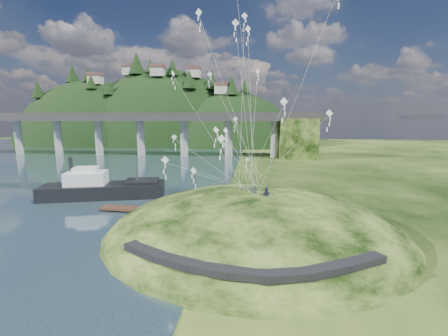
# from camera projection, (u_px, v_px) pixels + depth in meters

# --- Properties ---
(ground) EXTENTS (320.00, 320.00, 0.00)m
(ground) POSITION_uv_depth(u_px,v_px,m) (184.00, 236.00, 34.17)
(ground) COLOR black
(ground) RESTS_ON ground
(grass_hill) EXTENTS (36.00, 32.00, 13.00)m
(grass_hill) POSITION_uv_depth(u_px,v_px,m) (254.00, 245.00, 35.58)
(grass_hill) COLOR black
(grass_hill) RESTS_ON ground
(footpath) EXTENTS (22.29, 5.84, 0.83)m
(footpath) POSITION_uv_depth(u_px,v_px,m) (247.00, 264.00, 23.51)
(footpath) COLOR black
(footpath) RESTS_ON ground
(bridge) EXTENTS (160.00, 11.00, 15.00)m
(bridge) POSITION_uv_depth(u_px,v_px,m) (156.00, 128.00, 103.93)
(bridge) COLOR #2D2B2B
(bridge) RESTS_ON ground
(far_ridge) EXTENTS (153.00, 70.00, 94.50)m
(far_ridge) POSITION_uv_depth(u_px,v_px,m) (158.00, 157.00, 159.63)
(far_ridge) COLOR black
(far_ridge) RESTS_ON ground
(work_barge) EXTENTS (20.55, 10.21, 6.94)m
(work_barge) POSITION_uv_depth(u_px,v_px,m) (102.00, 188.00, 50.46)
(work_barge) COLOR black
(work_barge) RESTS_ON ground
(wooden_dock) EXTENTS (13.05, 3.05, 0.92)m
(wooden_dock) POSITION_uv_depth(u_px,v_px,m) (144.00, 209.00, 42.85)
(wooden_dock) COLOR #3A2117
(wooden_dock) RESTS_ON ground
(kite_flyers) EXTENTS (2.20, 1.32, 1.97)m
(kite_flyers) POSITION_uv_depth(u_px,v_px,m) (264.00, 186.00, 33.06)
(kite_flyers) COLOR #282D36
(kite_flyers) RESTS_ON ground
(kite_swarm) EXTENTS (17.96, 15.50, 20.41)m
(kite_swarm) POSITION_uv_depth(u_px,v_px,m) (235.00, 85.00, 33.47)
(kite_swarm) COLOR white
(kite_swarm) RESTS_ON ground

